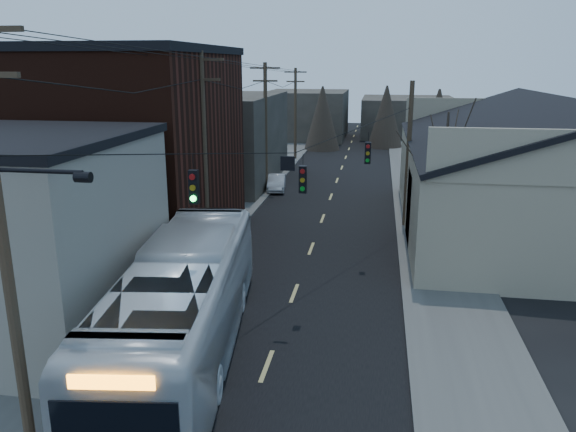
% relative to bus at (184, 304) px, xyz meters
% --- Properties ---
extents(road_surface, '(9.00, 110.00, 0.02)m').
position_rel_bus_xyz_m(road_surface, '(2.78, 21.78, -1.86)').
color(road_surface, black).
rests_on(road_surface, ground).
extents(sidewalk_left, '(4.00, 110.00, 0.12)m').
position_rel_bus_xyz_m(sidewalk_left, '(-3.72, 21.78, -1.81)').
color(sidewalk_left, '#474744').
rests_on(sidewalk_left, ground).
extents(sidewalk_right, '(4.00, 110.00, 0.12)m').
position_rel_bus_xyz_m(sidewalk_right, '(9.28, 21.78, -1.81)').
color(sidewalk_right, '#474744').
rests_on(sidewalk_right, ground).
extents(building_clapboard, '(8.00, 8.00, 7.00)m').
position_rel_bus_xyz_m(building_clapboard, '(-6.22, 0.78, 1.63)').
color(building_clapboard, gray).
rests_on(building_clapboard, ground).
extents(building_brick, '(10.00, 12.00, 10.00)m').
position_rel_bus_xyz_m(building_brick, '(-7.22, 11.78, 3.13)').
color(building_brick, black).
rests_on(building_brick, ground).
extents(building_left_far, '(9.00, 14.00, 7.00)m').
position_rel_bus_xyz_m(building_left_far, '(-6.72, 27.78, 1.63)').
color(building_left_far, '#302B26').
rests_on(building_left_far, ground).
extents(warehouse, '(16.16, 20.60, 7.73)m').
position_rel_bus_xyz_m(warehouse, '(15.78, 16.78, 0.82)').
color(warehouse, gray).
rests_on(warehouse, ground).
extents(building_far_left, '(10.00, 12.00, 6.00)m').
position_rel_bus_xyz_m(building_far_left, '(-3.22, 56.78, 1.13)').
color(building_far_left, '#302B26').
rests_on(building_far_left, ground).
extents(building_far_right, '(12.00, 14.00, 5.00)m').
position_rel_bus_xyz_m(building_far_right, '(9.78, 61.78, 0.63)').
color(building_far_right, '#302B26').
rests_on(building_far_right, ground).
extents(bare_tree, '(0.40, 0.40, 7.20)m').
position_rel_bus_xyz_m(bare_tree, '(9.28, 11.78, 1.73)').
color(bare_tree, black).
rests_on(bare_tree, ground).
extents(utility_lines, '(11.24, 45.28, 10.50)m').
position_rel_bus_xyz_m(utility_lines, '(-0.33, 15.92, 3.08)').
color(utility_lines, '#382B1E').
rests_on(utility_lines, ground).
extents(bus, '(4.80, 13.74, 3.75)m').
position_rel_bus_xyz_m(bus, '(0.00, 0.00, 0.00)').
color(bus, silver).
rests_on(bus, ground).
extents(parked_car, '(1.74, 3.82, 1.22)m').
position_rel_bus_xyz_m(parked_car, '(-1.52, 25.30, -1.27)').
color(parked_car, '#9D9FA4').
rests_on(parked_car, ground).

